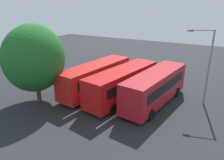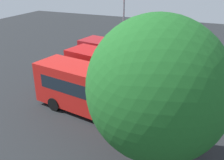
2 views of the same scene
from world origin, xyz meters
TOP-DOWN VIEW (x-y plane):
  - ground_plane at (0.00, 0.00)m, footprint 68.79×68.79m
  - bus_far_left at (-0.17, -3.29)m, footprint 9.92×3.94m
  - bus_center_left at (-0.74, -0.02)m, footprint 9.95×4.26m
  - bus_center_right at (-0.44, 3.38)m, footprint 9.93×3.97m
  - pedestrian at (6.18, -3.11)m, footprint 0.43×0.43m
  - street_lamp at (1.97, -7.49)m, footprint 0.77×2.37m
  - depot_tree at (-5.22, 7.31)m, footprint 6.20×5.58m
  - lane_stripe_outer_left at (0.00, -1.70)m, footprint 13.82×2.48m
  - lane_stripe_inner_left at (0.00, 1.70)m, footprint 13.82×2.48m

SIDE VIEW (x-z plane):
  - ground_plane at x=0.00m, z-range 0.00..0.00m
  - lane_stripe_outer_left at x=0.00m, z-range 0.00..0.01m
  - lane_stripe_inner_left at x=0.00m, z-range 0.00..0.01m
  - pedestrian at x=6.18m, z-range 0.15..1.83m
  - bus_far_left at x=-0.17m, z-range 0.16..3.43m
  - bus_center_left at x=-0.74m, z-range 0.16..3.43m
  - bus_center_right at x=-0.44m, z-range 0.16..3.43m
  - street_lamp at x=1.97m, z-range 0.57..7.94m
  - depot_tree at x=-5.22m, z-range 0.65..8.49m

